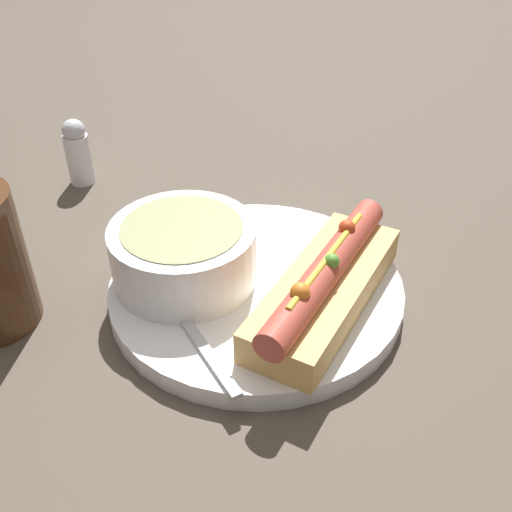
{
  "coord_description": "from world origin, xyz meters",
  "views": [
    {
      "loc": [
        -0.28,
        -0.27,
        0.33
      ],
      "look_at": [
        0.0,
        0.0,
        0.04
      ],
      "focal_mm": 42.0,
      "sensor_mm": 36.0,
      "label": 1
    }
  ],
  "objects_px": {
    "soup_bowl": "(184,251)",
    "hot_dog": "(325,285)",
    "spoon": "(174,303)",
    "salt_shaker": "(78,152)"
  },
  "relations": [
    {
      "from": "spoon",
      "to": "salt_shaker",
      "type": "xyz_separation_m",
      "value": [
        0.08,
        0.25,
        0.02
      ]
    },
    {
      "from": "hot_dog",
      "to": "spoon",
      "type": "relative_size",
      "value": 1.31
    },
    {
      "from": "soup_bowl",
      "to": "hot_dog",
      "type": "bearing_deg",
      "value": -63.78
    },
    {
      "from": "spoon",
      "to": "salt_shaker",
      "type": "height_order",
      "value": "salt_shaker"
    },
    {
      "from": "hot_dog",
      "to": "salt_shaker",
      "type": "height_order",
      "value": "salt_shaker"
    },
    {
      "from": "hot_dog",
      "to": "soup_bowl",
      "type": "height_order",
      "value": "hot_dog"
    },
    {
      "from": "hot_dog",
      "to": "salt_shaker",
      "type": "distance_m",
      "value": 0.33
    },
    {
      "from": "soup_bowl",
      "to": "spoon",
      "type": "xyz_separation_m",
      "value": [
        -0.03,
        -0.02,
        -0.02
      ]
    },
    {
      "from": "spoon",
      "to": "salt_shaker",
      "type": "distance_m",
      "value": 0.26
    },
    {
      "from": "salt_shaker",
      "to": "hot_dog",
      "type": "bearing_deg",
      "value": -89.05
    }
  ]
}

